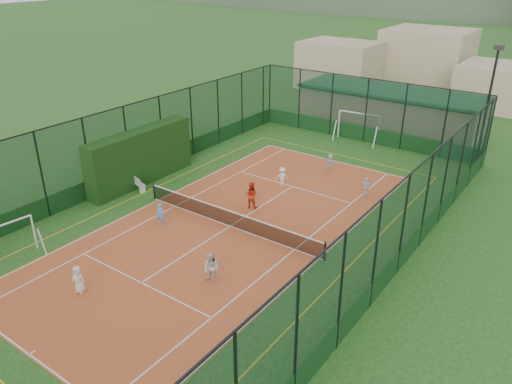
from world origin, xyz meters
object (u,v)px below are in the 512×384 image
white_bench (137,181)px  child_far_right (366,187)px  child_far_left (282,177)px  coach (251,195)px  clubhouse (390,108)px  futsal_goal_near (5,243)px  floodlight_ne (487,109)px  child_near_right (211,268)px  child_far_back (330,162)px  futsal_goal_far (359,127)px  child_near_mid (160,214)px  child_near_left (78,279)px

white_bench → child_far_right: 14.19m
child_far_left → coach: 3.59m
clubhouse → futsal_goal_near: (-6.63, -30.79, -0.64)m
floodlight_ne → child_far_left: 14.38m
floodlight_ne → child_far_right: size_ratio=6.37×
child_near_right → child_far_back: (-1.83, 14.56, -0.13)m
futsal_goal_far → child_near_mid: futsal_goal_far is taller
child_near_mid → child_near_left: bearing=-76.2°
futsal_goal_near → child_far_left: size_ratio=2.30×
clubhouse → futsal_goal_far: clubhouse is taller
floodlight_ne → clubhouse: floodlight_ne is taller
floodlight_ne → child_near_mid: floodlight_ne is taller
child_far_left → futsal_goal_far: bearing=-124.9°
child_far_right → clubhouse: bearing=-69.8°
white_bench → child_near_right: bearing=-8.8°
white_bench → child_far_right: bearing=47.4°
child_near_left → coach: coach is taller
white_bench → child_far_right: size_ratio=1.34×
clubhouse → futsal_goal_near: bearing=-102.2°
white_bench → child_far_left: (7.21, 5.68, 0.15)m
child_near_mid → child_far_left: bearing=72.5°
futsal_goal_far → floodlight_ne: bearing=-8.2°
futsal_goal_near → floodlight_ne: bearing=-23.9°
futsal_goal_far → child_near_left: 25.45m
child_near_right → child_far_left: size_ratio=1.19×
child_far_back → child_near_right: bearing=115.5°
child_far_left → child_far_back: child_far_left is taller
futsal_goal_near → child_near_left: size_ratio=2.24×
child_near_mid → child_near_right: bearing=-23.2°
child_near_right → child_near_mid: bearing=152.0°
futsal_goal_near → child_far_left: bearing=-15.0°
futsal_goal_near → coach: 12.91m
floodlight_ne → clubhouse: bearing=147.9°
child_far_right → white_bench: bearing=33.7°
futsal_goal_far → child_near_mid: size_ratio=2.68×
child_near_mid → child_far_left: (2.61, 8.14, -0.01)m
child_near_mid → child_far_back: size_ratio=1.02×
futsal_goal_far → child_far_back: 7.09m
futsal_goal_near → child_far_right: 19.80m
white_bench → futsal_goal_far: size_ratio=0.51×
floodlight_ne → child_far_left: bearing=-131.2°
clubhouse → child_near_mid: (-3.19, -24.03, -0.93)m
child_near_right → child_far_right: bearing=76.6°
futsal_goal_far → child_far_back: bearing=-85.6°
futsal_goal_near → coach: size_ratio=1.83×
child_near_mid → child_far_right: child_far_right is taller
white_bench → child_near_right: size_ratio=1.15×
floodlight_ne → white_bench: bearing=-135.4°
futsal_goal_near → futsal_goal_far: bearing=-6.3°
child_near_left → child_far_back: (2.37, 18.45, -0.02)m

